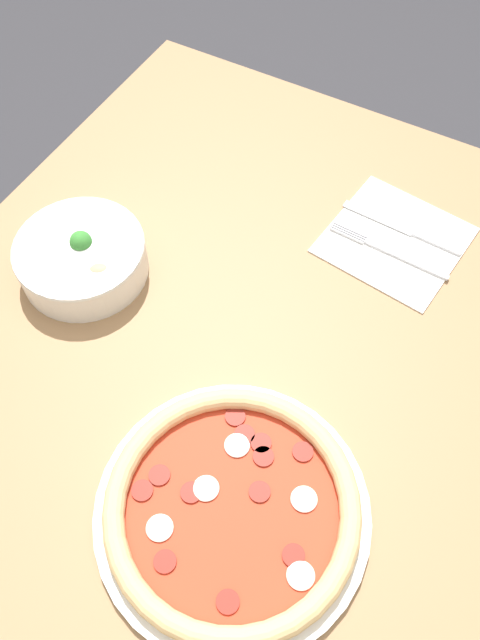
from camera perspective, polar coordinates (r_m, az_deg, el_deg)
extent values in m
plane|color=#333338|center=(1.53, -1.57, -20.29)|extent=(8.00, 8.00, 0.00)
cube|color=#99724C|center=(0.83, -2.77, -9.69)|extent=(1.32, 0.97, 0.03)
cylinder|color=olive|center=(1.54, -4.45, 9.98)|extent=(0.06, 0.06, 0.72)
cylinder|color=white|center=(0.77, -0.71, -17.08)|extent=(0.33, 0.33, 0.01)
torus|color=#DBB77A|center=(0.75, -0.72, -16.71)|extent=(0.30, 0.30, 0.03)
cylinder|color=red|center=(0.76, -0.71, -16.91)|extent=(0.27, 0.27, 0.01)
cylinder|color=maroon|center=(0.78, 5.76, -11.90)|extent=(0.03, 0.03, 0.00)
cylinder|color=maroon|center=(0.76, -4.49, -15.44)|extent=(0.03, 0.03, 0.00)
cylinder|color=maroon|center=(0.79, -0.44, -8.82)|extent=(0.03, 0.03, 0.00)
cylinder|color=maroon|center=(0.75, 4.91, -20.65)|extent=(0.03, 0.03, 0.00)
cylinder|color=maroon|center=(0.78, 1.90, -11.25)|extent=(0.03, 0.03, 0.00)
cylinder|color=maroon|center=(0.78, 0.34, -10.54)|extent=(0.03, 0.03, 0.00)
cylinder|color=maroon|center=(0.78, 2.15, -12.37)|extent=(0.03, 0.03, 0.00)
cylinder|color=maroon|center=(0.77, -8.93, -15.15)|extent=(0.03, 0.03, 0.00)
cylinder|color=maroon|center=(0.75, -6.88, -21.07)|extent=(0.03, 0.03, 0.00)
cylinder|color=maroon|center=(0.76, 1.81, -15.43)|extent=(0.03, 0.03, 0.00)
cylinder|color=maroon|center=(0.74, -1.13, -24.36)|extent=(0.03, 0.03, 0.00)
cylinder|color=maroon|center=(0.77, -7.38, -13.89)|extent=(0.03, 0.03, 0.00)
ellipsoid|color=silver|center=(0.74, 5.57, -22.23)|extent=(0.03, 0.03, 0.01)
ellipsoid|color=silver|center=(0.78, -0.27, -11.37)|extent=(0.03, 0.03, 0.01)
ellipsoid|color=silver|center=(0.76, -7.36, -18.33)|extent=(0.03, 0.03, 0.01)
ellipsoid|color=silver|center=(0.76, -3.13, -15.11)|extent=(0.03, 0.03, 0.01)
ellipsoid|color=silver|center=(0.76, 5.87, -15.97)|extent=(0.03, 0.03, 0.01)
cylinder|color=white|center=(0.94, -14.23, 5.49)|extent=(0.19, 0.19, 0.06)
torus|color=white|center=(0.92, -14.54, 6.40)|extent=(0.19, 0.19, 0.01)
ellipsoid|color=tan|center=(0.89, -12.77, 4.43)|extent=(0.04, 0.04, 0.02)
ellipsoid|color=#998466|center=(0.91, -11.68, 5.19)|extent=(0.04, 0.04, 0.02)
ellipsoid|color=tan|center=(0.94, -18.82, 5.61)|extent=(0.03, 0.04, 0.02)
ellipsoid|color=tan|center=(0.90, -16.34, 2.72)|extent=(0.03, 0.04, 0.02)
sphere|color=#388433|center=(0.92, -14.34, 6.94)|extent=(0.03, 0.03, 0.03)
cube|color=white|center=(1.00, 13.97, 7.11)|extent=(0.22, 0.22, 0.00)
cube|color=silver|center=(0.97, 14.94, 5.38)|extent=(0.01, 0.14, 0.00)
cube|color=silver|center=(0.99, 10.03, 8.06)|extent=(0.00, 0.06, 0.00)
cube|color=silver|center=(0.99, 9.92, 7.90)|extent=(0.00, 0.06, 0.00)
cube|color=silver|center=(0.98, 9.81, 7.74)|extent=(0.00, 0.06, 0.00)
cube|color=silver|center=(0.98, 9.69, 7.58)|extent=(0.00, 0.06, 0.00)
cube|color=silver|center=(1.01, 17.53, 6.69)|extent=(0.01, 0.08, 0.01)
cube|color=silver|center=(1.02, 12.51, 9.10)|extent=(0.02, 0.12, 0.00)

